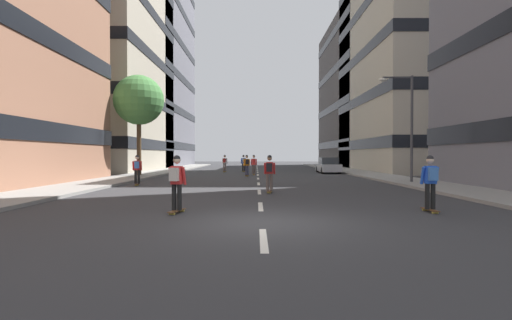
# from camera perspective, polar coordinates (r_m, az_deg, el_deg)

# --- Properties ---
(ground_plane) EXTENTS (132.25, 132.25, 0.00)m
(ground_plane) POSITION_cam_1_polar(r_m,az_deg,el_deg) (31.88, -0.00, -2.40)
(ground_plane) COLOR #333335
(sidewalk_left) EXTENTS (3.32, 60.61, 0.14)m
(sidewalk_left) POSITION_cam_1_polar(r_m,az_deg,el_deg) (35.93, -15.78, -1.96)
(sidewalk_left) COLOR gray
(sidewalk_left) RESTS_ON ground_plane
(sidewalk_right) EXTENTS (3.32, 60.61, 0.14)m
(sidewalk_right) POSITION_cam_1_polar(r_m,az_deg,el_deg) (36.02, 15.69, -1.95)
(sidewalk_right) COLOR gray
(sidewalk_right) RESTS_ON ground_plane
(lane_markings) EXTENTS (0.16, 52.20, 0.01)m
(lane_markings) POSITION_cam_1_polar(r_m,az_deg,el_deg) (32.84, -0.01, -2.30)
(lane_markings) COLOR silver
(lane_markings) RESTS_ON ground_plane
(building_left_mid) EXTENTS (14.78, 18.27, 28.76)m
(building_left_mid) POSITION_cam_1_polar(r_m,az_deg,el_deg) (47.27, -24.47, 16.31)
(building_left_mid) COLOR #B2A893
(building_left_mid) RESTS_ON ground_plane
(building_left_far) EXTENTS (14.78, 21.95, 30.93)m
(building_left_far) POSITION_cam_1_polar(r_m,az_deg,el_deg) (61.62, -18.37, 13.69)
(building_left_far) COLOR slate
(building_left_far) RESTS_ON ground_plane
(building_right_mid) EXTENTS (14.78, 20.51, 29.38)m
(building_right_mid) POSITION_cam_1_polar(r_m,az_deg,el_deg) (47.48, 24.26, 16.63)
(building_right_mid) COLOR #B2A893
(building_right_mid) RESTS_ON ground_plane
(building_right_far) EXTENTS (14.78, 22.72, 22.11)m
(building_right_far) POSITION_cam_1_polar(r_m,az_deg,el_deg) (60.89, 18.07, 9.62)
(building_right_far) COLOR #4C4744
(building_right_far) RESTS_ON ground_plane
(parked_car_near) EXTENTS (1.82, 4.40, 1.52)m
(parked_car_near) POSITION_cam_1_polar(r_m,az_deg,el_deg) (36.89, 10.73, -0.89)
(parked_car_near) COLOR #B2B7BF
(parked_car_near) RESTS_ON ground_plane
(street_tree_near) EXTENTS (4.05, 4.05, 8.15)m
(street_tree_near) POSITION_cam_1_polar(r_m,az_deg,el_deg) (32.18, -17.84, 8.71)
(street_tree_near) COLOR #4C3823
(street_tree_near) RESTS_ON sidewalk_left
(streetlamp_right) EXTENTS (2.13, 0.30, 6.50)m
(streetlamp_right) POSITION_cam_1_polar(r_m,az_deg,el_deg) (24.71, 21.74, 6.21)
(streetlamp_right) COLOR #3F3F44
(streetlamp_right) RESTS_ON sidewalk_right
(skater_0) EXTENTS (0.57, 0.92, 1.78)m
(skater_0) POSITION_cam_1_polar(r_m,az_deg,el_deg) (30.84, -1.70, -0.62)
(skater_0) COLOR brown
(skater_0) RESTS_ON ground_plane
(skater_1) EXTENTS (0.53, 0.90, 1.78)m
(skater_1) POSITION_cam_1_polar(r_m,az_deg,el_deg) (12.76, 24.94, -2.75)
(skater_1) COLOR brown
(skater_1) RESTS_ON ground_plane
(skater_2) EXTENTS (0.56, 0.92, 1.78)m
(skater_2) POSITION_cam_1_polar(r_m,az_deg,el_deg) (38.22, -5.12, -0.35)
(skater_2) COLOR brown
(skater_2) RESTS_ON ground_plane
(skater_3) EXTENTS (0.57, 0.92, 1.78)m
(skater_3) POSITION_cam_1_polar(r_m,az_deg,el_deg) (11.59, -12.41, -3.05)
(skater_3) COLOR brown
(skater_3) RESTS_ON ground_plane
(skater_4) EXTENTS (0.55, 0.92, 1.78)m
(skater_4) POSITION_cam_1_polar(r_m,az_deg,el_deg) (17.49, 1.80, -1.73)
(skater_4) COLOR brown
(skater_4) RESTS_ON ground_plane
(skater_5) EXTENTS (0.57, 0.92, 1.78)m
(skater_5) POSITION_cam_1_polar(r_m,az_deg,el_deg) (38.87, -2.21, -0.32)
(skater_5) COLOR brown
(skater_5) RESTS_ON ground_plane
(skater_6) EXTENTS (0.53, 0.90, 1.78)m
(skater_6) POSITION_cam_1_polar(r_m,az_deg,el_deg) (32.75, -0.62, -0.59)
(skater_6) COLOR brown
(skater_6) RESTS_ON ground_plane
(skater_7) EXTENTS (0.57, 0.92, 1.78)m
(skater_7) POSITION_cam_1_polar(r_m,az_deg,el_deg) (22.74, -18.08, -1.18)
(skater_7) COLOR brown
(skater_7) RESTS_ON ground_plane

